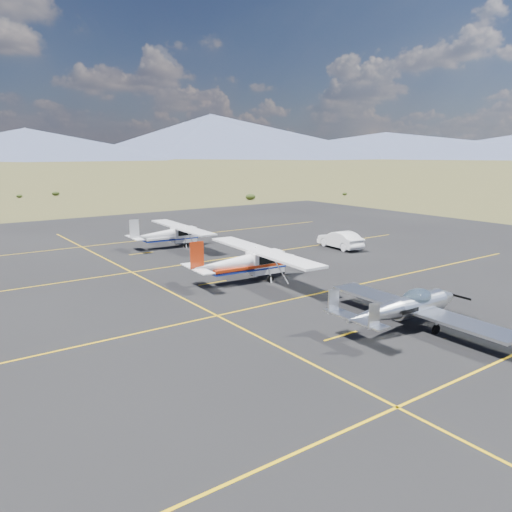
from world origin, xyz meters
name	(u,v)px	position (x,y,z in m)	size (l,w,h in m)	color
ground	(334,304)	(0.00, 0.00, 0.00)	(1600.00, 1600.00, 0.00)	#383D1C
apron	(257,278)	(0.00, 7.00, 0.00)	(72.00, 72.00, 0.02)	black
aircraft_low_wing	(406,307)	(0.14, -4.48, 1.01)	(6.91, 9.66, 2.11)	silver
aircraft_cessna	(247,261)	(-0.95, 6.68, 1.25)	(6.68, 11.13, 2.81)	white
aircraft_plain	(171,234)	(0.10, 19.53, 1.14)	(6.06, 10.11, 2.56)	silver
sedan	(340,240)	(11.30, 10.89, 0.73)	(1.53, 4.39, 1.44)	white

